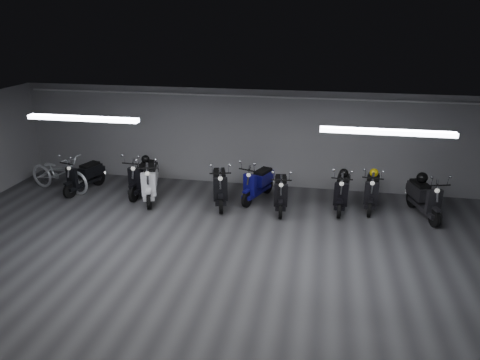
% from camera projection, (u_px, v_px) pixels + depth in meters
% --- Properties ---
extents(floor, '(14.00, 10.00, 0.01)m').
position_uv_depth(floor, '(216.00, 275.00, 8.66)').
color(floor, '#3C3B3E').
rests_on(floor, ground).
extents(ceiling, '(14.00, 10.00, 0.01)m').
position_uv_depth(ceiling, '(213.00, 134.00, 7.67)').
color(ceiling, gray).
rests_on(ceiling, ground).
extents(back_wall, '(14.00, 0.01, 2.80)m').
position_uv_depth(back_wall, '(256.00, 139.00, 12.77)').
color(back_wall, gray).
rests_on(back_wall, ground).
extents(fluor_strip_left, '(2.40, 0.18, 0.08)m').
position_uv_depth(fluor_strip_left, '(83.00, 118.00, 9.14)').
color(fluor_strip_left, white).
rests_on(fluor_strip_left, ceiling).
extents(fluor_strip_right, '(2.40, 0.18, 0.08)m').
position_uv_depth(fluor_strip_right, '(387.00, 132.00, 8.10)').
color(fluor_strip_right, white).
rests_on(fluor_strip_right, ceiling).
extents(conduit, '(13.60, 0.05, 0.05)m').
position_uv_depth(conduit, '(256.00, 96.00, 12.27)').
color(conduit, white).
rests_on(conduit, back_wall).
extents(scooter_0, '(0.99, 1.72, 1.22)m').
position_uv_depth(scooter_0, '(83.00, 171.00, 12.53)').
color(scooter_0, black).
rests_on(scooter_0, floor).
extents(scooter_1, '(0.70, 1.81, 1.32)m').
position_uv_depth(scooter_1, '(142.00, 171.00, 12.35)').
color(scooter_1, black).
rests_on(scooter_1, floor).
extents(scooter_2, '(1.13, 1.94, 1.37)m').
position_uv_depth(scooter_2, '(150.00, 176.00, 11.93)').
color(scooter_2, white).
rests_on(scooter_2, floor).
extents(scooter_3, '(1.04, 1.88, 1.33)m').
position_uv_depth(scooter_3, '(220.00, 181.00, 11.66)').
color(scooter_3, black).
rests_on(scooter_3, floor).
extents(scooter_4, '(1.13, 1.78, 1.26)m').
position_uv_depth(scooter_4, '(258.00, 178.00, 11.94)').
color(scooter_4, navy).
rests_on(scooter_4, floor).
extents(scooter_5, '(0.72, 1.71, 1.24)m').
position_uv_depth(scooter_5, '(281.00, 187.00, 11.36)').
color(scooter_5, black).
rests_on(scooter_5, floor).
extents(scooter_7, '(0.73, 1.75, 1.27)m').
position_uv_depth(scooter_7, '(342.00, 186.00, 11.38)').
color(scooter_7, black).
rests_on(scooter_7, floor).
extents(scooter_8, '(0.78, 1.75, 1.26)m').
position_uv_depth(scooter_8, '(372.00, 185.00, 11.43)').
color(scooter_8, black).
rests_on(scooter_8, floor).
extents(scooter_9, '(1.05, 1.84, 1.30)m').
position_uv_depth(scooter_9, '(425.00, 192.00, 10.93)').
color(scooter_9, black).
rests_on(scooter_9, floor).
extents(bicycle, '(2.14, 1.18, 1.31)m').
position_uv_depth(bicycle, '(58.00, 169.00, 12.56)').
color(bicycle, white).
rests_on(bicycle, floor).
extents(helmet_0, '(0.23, 0.23, 0.23)m').
position_uv_depth(helmet_0, '(145.00, 159.00, 12.48)').
color(helmet_0, black).
rests_on(helmet_0, scooter_1).
extents(helmet_1, '(0.23, 0.23, 0.23)m').
position_uv_depth(helmet_1, '(344.00, 173.00, 11.50)').
color(helmet_1, black).
rests_on(helmet_1, scooter_7).
extents(helmet_2, '(0.28, 0.28, 0.28)m').
position_uv_depth(helmet_2, '(422.00, 178.00, 11.05)').
color(helmet_2, black).
rests_on(helmet_2, scooter_9).
extents(helmet_3, '(0.23, 0.23, 0.23)m').
position_uv_depth(helmet_3, '(374.00, 173.00, 11.54)').
color(helmet_3, yellow).
rests_on(helmet_3, scooter_8).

